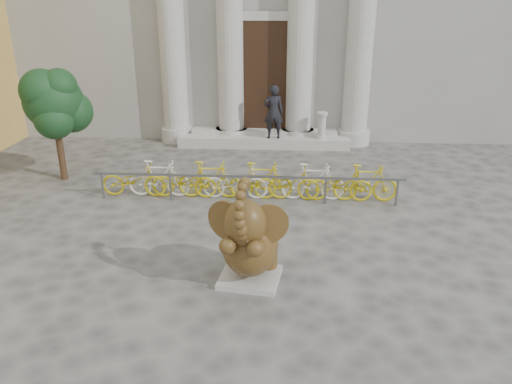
# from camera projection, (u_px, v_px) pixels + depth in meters

# --- Properties ---
(ground) EXTENTS (80.00, 80.00, 0.00)m
(ground) POSITION_uv_depth(u_px,v_px,m) (239.00, 288.00, 9.13)
(ground) COLOR #474442
(ground) RESTS_ON ground
(entrance_steps) EXTENTS (6.00, 1.20, 0.36)m
(entrance_steps) POSITION_uv_depth(u_px,v_px,m) (264.00, 140.00, 17.79)
(entrance_steps) COLOR #A8A59E
(entrance_steps) RESTS_ON ground
(elephant_statue) EXTENTS (1.45, 1.68, 2.18)m
(elephant_statue) POSITION_uv_depth(u_px,v_px,m) (249.00, 243.00, 9.08)
(elephant_statue) COLOR #A8A59E
(elephant_statue) RESTS_ON ground
(bike_rack) EXTENTS (8.00, 0.53, 1.00)m
(bike_rack) POSITION_uv_depth(u_px,v_px,m) (247.00, 180.00, 13.00)
(bike_rack) COLOR slate
(bike_rack) RESTS_ON ground
(tree) EXTENTS (1.84, 1.68, 3.19)m
(tree) POSITION_uv_depth(u_px,v_px,m) (54.00, 103.00, 13.74)
(tree) COLOR #332114
(tree) RESTS_ON ground
(pedestrian) EXTENTS (0.72, 0.53, 1.83)m
(pedestrian) POSITION_uv_depth(u_px,v_px,m) (274.00, 112.00, 17.04)
(pedestrian) COLOR black
(pedestrian) RESTS_ON entrance_steps
(balustrade_post) EXTENTS (0.37, 0.37, 0.92)m
(balustrade_post) POSITION_uv_depth(u_px,v_px,m) (322.00, 126.00, 17.17)
(balustrade_post) COLOR #A8A59E
(balustrade_post) RESTS_ON entrance_steps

